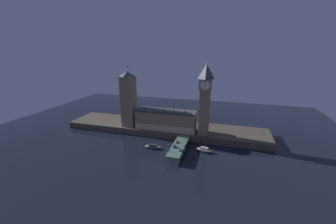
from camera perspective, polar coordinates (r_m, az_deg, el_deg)
ground_plane at (r=198.98m, az=-4.25°, el=-9.35°), size 400.00×400.00×0.00m
embankment at (r=231.42m, az=-0.93°, el=-4.51°), size 220.00×42.00×6.97m
parliament_hall at (r=216.15m, az=-0.59°, el=-2.14°), size 62.99×16.79×25.08m
clock_tower at (r=199.11m, az=10.23°, el=3.93°), size 11.74×11.85×70.24m
victoria_tower at (r=225.49m, az=-10.86°, el=3.48°), size 13.74×13.74×65.49m
bridge at (r=185.65m, az=3.01°, el=-9.69°), size 11.41×46.00×6.90m
car_northbound_lead at (r=188.55m, az=2.56°, el=-8.33°), size 1.91×3.87×1.31m
car_northbound_trail at (r=180.04m, az=1.83°, el=-9.55°), size 1.91×4.07×1.59m
car_southbound_lead at (r=175.20m, az=3.08°, el=-10.37°), size 2.09×4.43×1.45m
pedestrian_near_rail at (r=173.26m, az=0.31°, el=-10.59°), size 0.38×0.38×1.71m
pedestrian_mid_walk at (r=181.78m, az=4.46°, el=-9.28°), size 0.38×0.38×1.62m
pedestrian_far_rail at (r=194.15m, az=2.25°, el=-7.49°), size 0.38×0.38×1.59m
street_lamp_near at (r=171.21m, az=0.11°, el=-9.66°), size 1.34×0.60×6.92m
street_lamp_mid at (r=181.90m, az=4.72°, el=-8.09°), size 1.34×0.60×6.78m
street_lamp_far at (r=197.31m, az=2.48°, el=-6.12°), size 1.34×0.60×6.17m
boat_upstream at (r=193.78m, az=-4.26°, el=-9.63°), size 16.21×5.22×3.91m
boat_downstream at (r=189.67m, az=9.99°, el=-10.39°), size 15.91×7.80×4.58m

